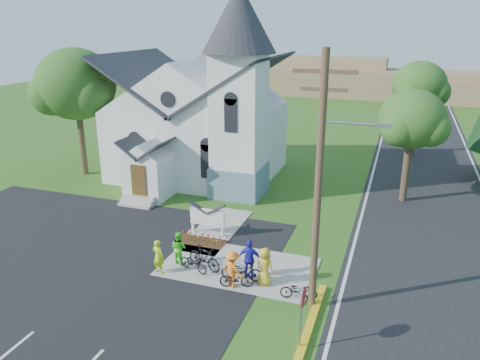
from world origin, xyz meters
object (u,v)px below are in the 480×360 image
at_px(church_sign, 207,217).
at_px(bike_3, 237,278).
at_px(cyclist_1, 179,248).
at_px(bike_0, 194,263).
at_px(bike_2, 242,271).
at_px(bike_1, 204,258).
at_px(cyclist_2, 250,259).
at_px(cyclist_4, 265,266).
at_px(bike_4, 299,290).
at_px(stop_sign, 302,305).
at_px(utility_pole, 320,179).
at_px(cyclist_0, 158,256).
at_px(cyclist_3, 233,269).

height_order(church_sign, bike_3, church_sign).
bearing_deg(church_sign, cyclist_1, -90.45).
relative_size(bike_0, bike_2, 0.86).
height_order(bike_1, cyclist_2, cyclist_2).
height_order(cyclist_4, bike_4, cyclist_4).
xyz_separation_m(stop_sign, bike_4, (-0.73, 3.00, -1.33)).
bearing_deg(utility_pole, cyclist_1, 168.08).
relative_size(cyclist_0, bike_1, 0.86).
xyz_separation_m(stop_sign, cyclist_2, (-3.15, 3.95, -0.83)).
height_order(church_sign, cyclist_4, cyclist_4).
height_order(bike_0, cyclist_3, cyclist_3).
distance_m(bike_1, bike_4, 4.71).
bearing_deg(utility_pole, bike_1, 166.19).
height_order(church_sign, cyclist_0, church_sign).
bearing_deg(cyclist_2, stop_sign, 124.04).
distance_m(bike_0, bike_4, 5.02).
relative_size(bike_0, bike_1, 0.82).
height_order(cyclist_3, bike_4, cyclist_3).
distance_m(bike_1, cyclist_4, 3.00).
distance_m(bike_2, bike_4, 2.73).
bearing_deg(stop_sign, bike_3, 138.67).
bearing_deg(cyclist_0, bike_2, -159.14).
bearing_deg(bike_2, bike_3, 168.65).
bearing_deg(cyclist_0, bike_1, -139.30).
height_order(utility_pole, cyclist_2, utility_pole).
bearing_deg(cyclist_1, bike_2, -171.46).
relative_size(cyclist_1, bike_3, 1.07).
xyz_separation_m(utility_pole, cyclist_1, (-6.59, 1.39, -4.56)).
height_order(cyclist_3, cyclist_4, cyclist_4).
height_order(cyclist_2, bike_2, cyclist_2).
xyz_separation_m(bike_0, bike_1, (0.38, 0.34, 0.16)).
bearing_deg(cyclist_3, church_sign, -34.67).
bearing_deg(bike_0, bike_1, -29.33).
distance_m(bike_1, bike_2, 1.98).
xyz_separation_m(utility_pole, cyclist_3, (-3.53, 0.30, -4.53)).
relative_size(church_sign, cyclist_2, 1.22).
bearing_deg(bike_0, cyclist_0, 133.17).
bearing_deg(cyclist_4, stop_sign, 142.08).
relative_size(utility_pole, cyclist_0, 6.19).
relative_size(cyclist_1, cyclist_3, 0.96).
relative_size(cyclist_2, cyclist_4, 1.06).
height_order(bike_0, cyclist_4, cyclist_4).
bearing_deg(cyclist_3, bike_2, -87.92).
relative_size(bike_3, bike_4, 0.97).
bearing_deg(bike_3, bike_0, 56.88).
relative_size(cyclist_3, bike_4, 1.08).
xyz_separation_m(church_sign, cyclist_3, (3.03, -4.40, -0.15)).
relative_size(cyclist_4, bike_4, 1.12).
xyz_separation_m(bike_0, bike_2, (2.32, -0.05, 0.07)).
bearing_deg(bike_0, bike_3, -87.32).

